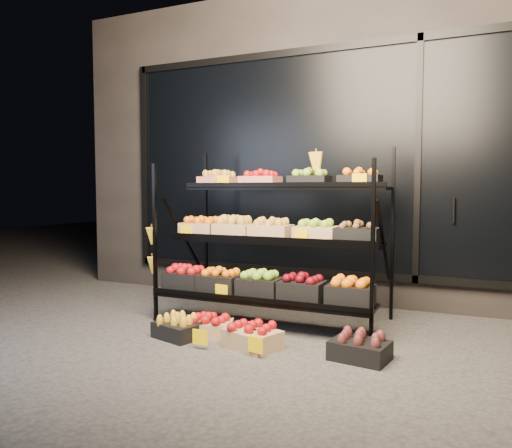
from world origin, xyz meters
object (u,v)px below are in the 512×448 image
at_px(floor_crate_left, 210,326).
at_px(floor_crate_midright, 252,335).
at_px(display_rack, 270,239).
at_px(floor_crate_midleft, 178,327).

xyz_separation_m(floor_crate_left, floor_crate_midright, (0.46, -0.13, 0.01)).
relative_size(display_rack, floor_crate_midleft, 4.85).
bearing_deg(display_rack, floor_crate_midleft, -122.24).
height_order(floor_crate_left, floor_crate_midright, floor_crate_midright).
height_order(floor_crate_left, floor_crate_midleft, floor_crate_midleft).
xyz_separation_m(display_rack, floor_crate_midright, (0.17, -0.78, -0.69)).
xyz_separation_m(floor_crate_left, floor_crate_midleft, (-0.22, -0.16, 0.00)).
bearing_deg(floor_crate_midleft, display_rack, 74.86).
xyz_separation_m(display_rack, floor_crate_left, (-0.29, -0.65, -0.70)).
height_order(display_rack, floor_crate_midright, display_rack).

